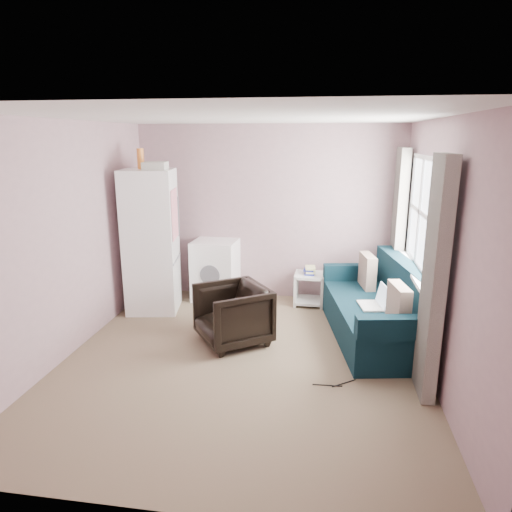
{
  "coord_description": "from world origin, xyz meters",
  "views": [
    {
      "loc": [
        0.81,
        -4.38,
        2.32
      ],
      "look_at": [
        0.05,
        0.6,
        1.0
      ],
      "focal_mm": 32.0,
      "sensor_mm": 36.0,
      "label": 1
    }
  ],
  "objects_px": {
    "fridge": "(151,240)",
    "sofa": "(380,311)",
    "washing_machine": "(216,268)",
    "side_table": "(309,287)",
    "armchair": "(233,312)"
  },
  "relations": [
    {
      "from": "armchair",
      "to": "sofa",
      "type": "relative_size",
      "value": 0.35
    },
    {
      "from": "side_table",
      "to": "sofa",
      "type": "xyz_separation_m",
      "value": [
        0.87,
        -1.0,
        0.07
      ]
    },
    {
      "from": "fridge",
      "to": "sofa",
      "type": "relative_size",
      "value": 1.02
    },
    {
      "from": "washing_machine",
      "to": "sofa",
      "type": "xyz_separation_m",
      "value": [
        2.24,
        -1.06,
        -0.13
      ]
    },
    {
      "from": "armchair",
      "to": "fridge",
      "type": "height_order",
      "value": "fridge"
    },
    {
      "from": "armchair",
      "to": "sofa",
      "type": "height_order",
      "value": "sofa"
    },
    {
      "from": "washing_machine",
      "to": "sofa",
      "type": "height_order",
      "value": "sofa"
    },
    {
      "from": "armchair",
      "to": "side_table",
      "type": "xyz_separation_m",
      "value": [
        0.82,
        1.39,
        -0.12
      ]
    },
    {
      "from": "armchair",
      "to": "side_table",
      "type": "bearing_deg",
      "value": 114.42
    },
    {
      "from": "armchair",
      "to": "washing_machine",
      "type": "relative_size",
      "value": 0.86
    },
    {
      "from": "side_table",
      "to": "fridge",
      "type": "bearing_deg",
      "value": -166.67
    },
    {
      "from": "fridge",
      "to": "side_table",
      "type": "xyz_separation_m",
      "value": [
        2.11,
        0.5,
        -0.71
      ]
    },
    {
      "from": "washing_machine",
      "to": "side_table",
      "type": "xyz_separation_m",
      "value": [
        1.37,
        -0.06,
        -0.19
      ]
    },
    {
      "from": "fridge",
      "to": "sofa",
      "type": "xyz_separation_m",
      "value": [
        2.98,
        -0.5,
        -0.64
      ]
    },
    {
      "from": "fridge",
      "to": "washing_machine",
      "type": "relative_size",
      "value": 2.49
    }
  ]
}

